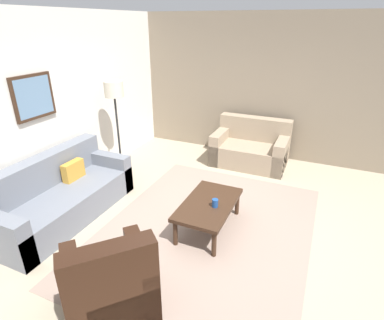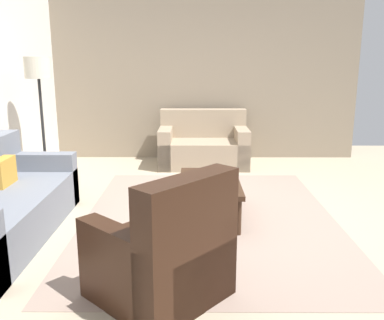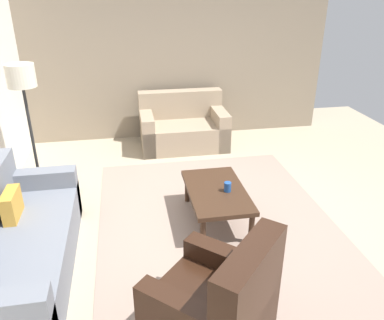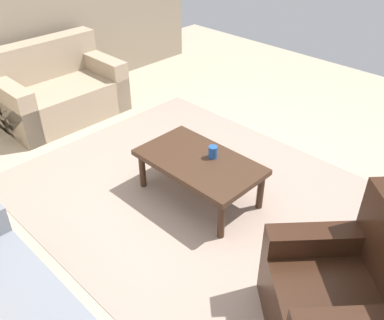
% 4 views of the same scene
% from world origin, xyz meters
% --- Properties ---
extents(ground_plane, '(8.00, 8.00, 0.00)m').
position_xyz_m(ground_plane, '(0.00, 0.00, 0.00)').
color(ground_plane, tan).
extents(area_rug, '(3.48, 2.68, 0.01)m').
position_xyz_m(area_rug, '(0.00, 0.00, 0.00)').
color(area_rug, gray).
rests_on(area_rug, ground_plane).
extents(couch_loveseat, '(0.89, 1.41, 0.88)m').
position_xyz_m(couch_loveseat, '(2.45, 0.02, 0.30)').
color(couch_loveseat, gray).
rests_on(couch_loveseat, ground_plane).
extents(armchair_leather, '(1.13, 1.13, 0.95)m').
position_xyz_m(armchair_leather, '(-1.57, 0.37, 0.31)').
color(armchair_leather, black).
rests_on(armchair_leather, ground_plane).
extents(coffee_table, '(1.10, 0.64, 0.41)m').
position_xyz_m(coffee_table, '(0.06, -0.00, 0.36)').
color(coffee_table, '#382316').
rests_on(coffee_table, ground_plane).
extents(cup, '(0.08, 0.08, 0.11)m').
position_xyz_m(cup, '(0.00, -0.11, 0.46)').
color(cup, '#1E478C').
rests_on(cup, coffee_table).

